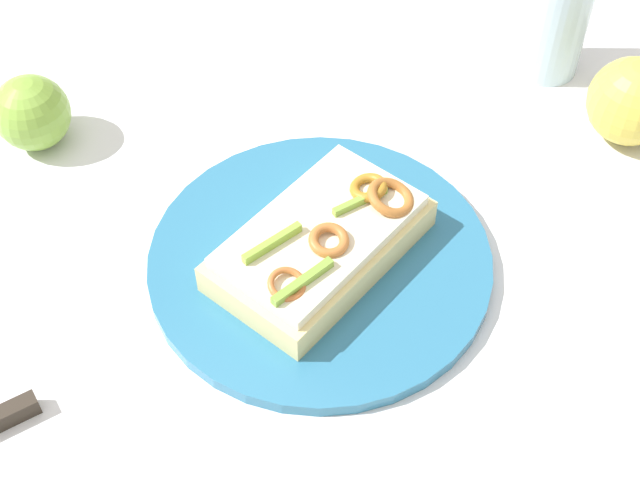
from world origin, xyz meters
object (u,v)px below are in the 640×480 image
object	(u,v)px
sandwich	(322,241)
apple_0	(632,101)
plate	(320,261)
apple_1	(32,113)
drinking_glass	(555,20)

from	to	relation	value
sandwich	apple_0	world-z (taller)	apple_0
plate	apple_0	xyz separation A→B (m)	(0.25, -0.20, 0.03)
sandwich	apple_1	size ratio (longest dim) A/B	2.88
sandwich	plate	bearing A→B (deg)	135.13
plate	apple_0	world-z (taller)	apple_0
apple_1	drinking_glass	bearing A→B (deg)	-54.96
plate	sandwich	distance (m)	0.02
apple_0	plate	bearing A→B (deg)	141.76
drinking_glass	apple_1	bearing A→B (deg)	125.04
sandwich	apple_0	xyz separation A→B (m)	(0.25, -0.20, 0.01)
sandwich	apple_1	bearing A→B (deg)	100.10
plate	sandwich	size ratio (longest dim) A/B	1.41
apple_1	drinking_glass	world-z (taller)	drinking_glass
apple_0	apple_1	size ratio (longest dim) A/B	1.16
drinking_glass	plate	bearing A→B (deg)	161.12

